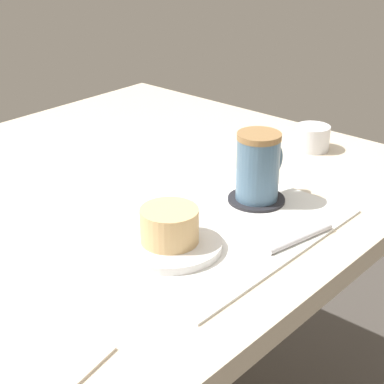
{
  "coord_description": "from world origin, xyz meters",
  "views": [
    {
      "loc": [
        -0.61,
        -0.8,
        1.21
      ],
      "look_at": [
        0.07,
        -0.19,
        0.78
      ],
      "focal_mm": 60.0,
      "sensor_mm": 36.0,
      "label": 1
    }
  ],
  "objects_px": {
    "coffee_mug": "(259,166)",
    "dining_table": "(83,237)",
    "pastry": "(169,225)",
    "pastry_plate": "(170,244)",
    "sugar_bowl": "(312,138)"
  },
  "relations": [
    {
      "from": "coffee_mug",
      "to": "dining_table",
      "type": "bearing_deg",
      "value": 129.65
    },
    {
      "from": "dining_table",
      "to": "pastry",
      "type": "xyz_separation_m",
      "value": [
        -0.02,
        -0.23,
        0.12
      ]
    },
    {
      "from": "pastry",
      "to": "coffee_mug",
      "type": "distance_m",
      "value": 0.22
    },
    {
      "from": "dining_table",
      "to": "pastry_plate",
      "type": "distance_m",
      "value": 0.25
    },
    {
      "from": "dining_table",
      "to": "pastry_plate",
      "type": "xyz_separation_m",
      "value": [
        -0.02,
        -0.23,
        0.08
      ]
    },
    {
      "from": "pastry_plate",
      "to": "pastry",
      "type": "relative_size",
      "value": 1.81
    },
    {
      "from": "pastry",
      "to": "coffee_mug",
      "type": "height_order",
      "value": "coffee_mug"
    },
    {
      "from": "dining_table",
      "to": "coffee_mug",
      "type": "bearing_deg",
      "value": -50.35
    },
    {
      "from": "coffee_mug",
      "to": "pastry",
      "type": "bearing_deg",
      "value": 179.8
    },
    {
      "from": "pastry_plate",
      "to": "sugar_bowl",
      "type": "height_order",
      "value": "sugar_bowl"
    },
    {
      "from": "pastry_plate",
      "to": "sugar_bowl",
      "type": "xyz_separation_m",
      "value": [
        0.49,
        0.06,
        0.02
      ]
    },
    {
      "from": "coffee_mug",
      "to": "sugar_bowl",
      "type": "relative_size",
      "value": 1.65
    },
    {
      "from": "coffee_mug",
      "to": "pastry_plate",
      "type": "bearing_deg",
      "value": 179.8
    },
    {
      "from": "dining_table",
      "to": "pastry",
      "type": "bearing_deg",
      "value": -95.59
    },
    {
      "from": "pastry",
      "to": "sugar_bowl",
      "type": "height_order",
      "value": "pastry"
    }
  ]
}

